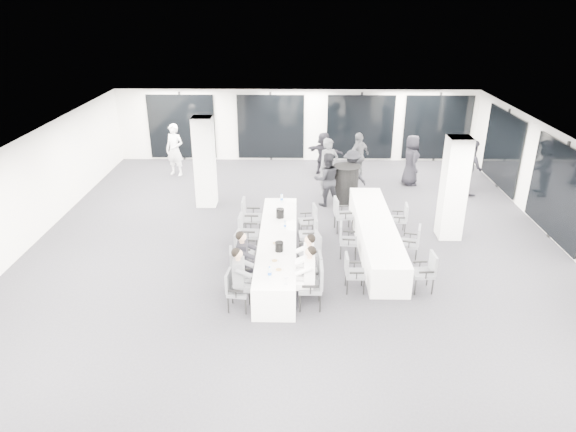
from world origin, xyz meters
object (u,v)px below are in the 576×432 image
object	(u,v)px
standing_guest_h	(471,163)
chair_main_left_far	(249,215)
chair_main_right_second	(313,271)
chair_main_right_mid	(312,250)
banquet_table_side	(376,235)
standing_guest_g	(174,147)
chair_main_right_fourth	(311,232)
chair_side_right_near	(426,270)
chair_main_left_second	(238,267)
chair_side_left_near	(352,270)
standing_guest_e	(411,157)
chair_main_right_far	(310,219)
chair_side_right_far	(401,217)
chair_main_right_near	(314,283)
standing_guest_f	(324,151)
standing_guest_a	(329,163)
chair_main_left_near	(235,288)
cocktail_table	(346,184)
chair_main_left_fourth	(246,230)
chair_side_left_mid	(346,238)
ice_bucket_near	(279,247)
chair_side_right_mid	(413,241)
standing_guest_b	(327,176)
banquet_table_main	(278,250)
standing_guest_d	(359,153)
ice_bucket_far	(280,213)
standing_guest_c	(352,171)
chair_main_left_mid	(243,247)

from	to	relation	value
standing_guest_h	chair_main_left_far	bearing A→B (deg)	106.77
chair_main_right_second	chair_main_right_mid	world-z (taller)	chair_main_right_mid
banquet_table_side	standing_guest_g	size ratio (longest dim) A/B	2.34
chair_main_right_fourth	chair_side_right_near	distance (m)	3.18
chair_main_left_second	chair_main_right_mid	bearing A→B (deg)	109.98
chair_main_left_far	standing_guest_h	bearing A→B (deg)	116.27
chair_side_left_near	standing_guest_e	world-z (taller)	standing_guest_e
chair_main_right_far	chair_side_right_far	distance (m)	2.53
chair_main_right_near	chair_main_right_fourth	size ratio (longest dim) A/B	1.11
chair_main_left_second	standing_guest_f	bearing A→B (deg)	156.50
standing_guest_a	standing_guest_f	bearing A→B (deg)	64.80
chair_side_right_far	banquet_table_side	bearing A→B (deg)	142.90
standing_guest_a	chair_main_left_near	bearing A→B (deg)	-135.76
chair_main_right_near	chair_main_right_fourth	xyz separation A→B (m)	(-0.01, 2.64, -0.05)
chair_main_right_second	cocktail_table	bearing A→B (deg)	-16.41
banquet_table_side	chair_main_left_fourth	bearing A→B (deg)	-176.70
chair_main_right_near	chair_side_left_mid	bearing A→B (deg)	-20.81
standing_guest_a	ice_bucket_near	distance (m)	5.82
chair_main_right_mid	chair_side_right_mid	xyz separation A→B (m)	(2.52, 0.62, -0.04)
chair_side_right_near	standing_guest_e	bearing A→B (deg)	-12.32
chair_main_left_second	chair_side_right_near	size ratio (longest dim) A/B	1.10
chair_main_left_near	standing_guest_b	size ratio (longest dim) A/B	0.46
cocktail_table	banquet_table_side	bearing A→B (deg)	-81.33
banquet_table_side	chair_main_right_mid	bearing A→B (deg)	-143.63
banquet_table_main	chair_main_right_fourth	bearing A→B (deg)	41.43
chair_main_right_second	standing_guest_d	xyz separation A→B (m)	(1.81, 7.64, 0.42)
chair_main_right_second	chair_side_right_far	world-z (taller)	chair_main_right_second
chair_main_right_mid	standing_guest_b	distance (m)	4.27
ice_bucket_far	ice_bucket_near	bearing A→B (deg)	-88.85
cocktail_table	standing_guest_b	world-z (taller)	standing_guest_b
cocktail_table	chair_side_right_mid	world-z (taller)	cocktail_table
ice_bucket_far	chair_main_right_second	bearing A→B (deg)	-71.77
chair_main_right_near	standing_guest_b	xyz separation A→B (m)	(0.55, 5.77, 0.39)
chair_main_right_near	standing_guest_d	bearing A→B (deg)	-12.91
banquet_table_main	standing_guest_a	size ratio (longest dim) A/B	2.34
banquet_table_side	chair_main_right_far	size ratio (longest dim) A/B	5.56
standing_guest_c	ice_bucket_far	distance (m)	4.13
standing_guest_b	standing_guest_h	xyz separation A→B (m)	(4.78, 1.14, 0.08)
chair_main_right_near	chair_main_right_fourth	bearing A→B (deg)	-0.29
standing_guest_d	standing_guest_g	distance (m)	6.64
chair_side_left_mid	chair_side_right_mid	size ratio (longest dim) A/B	0.98
cocktail_table	standing_guest_g	bearing A→B (deg)	156.75
chair_main_left_second	chair_main_right_mid	world-z (taller)	chair_main_left_second
chair_main_left_mid	chair_main_right_far	xyz separation A→B (m)	(1.66, 1.77, -0.02)
chair_main_right_mid	chair_side_right_near	xyz separation A→B (m)	(2.52, -0.84, -0.04)
chair_side_right_near	standing_guest_e	size ratio (longest dim) A/B	0.46
standing_guest_a	standing_guest_g	size ratio (longest dim) A/B	1.00
chair_side_left_near	ice_bucket_near	xyz separation A→B (m)	(-1.63, 0.44, 0.36)
chair_main_left_far	chair_side_right_mid	bearing A→B (deg)	72.39
banquet_table_side	banquet_table_main	bearing A→B (deg)	-160.58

